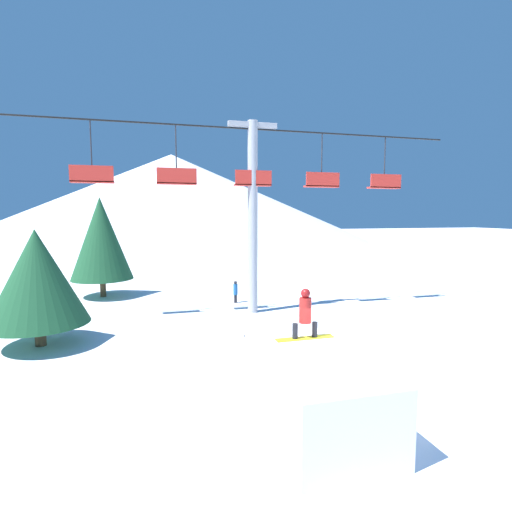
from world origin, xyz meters
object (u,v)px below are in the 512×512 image
Objects in this scene: distant_skier at (235,291)px; pine_tree_near at (37,277)px; snowboarder at (305,314)px; snow_ramp at (315,392)px.

pine_tree_near is at bearing -149.11° from distant_skier.
snowboarder is at bearing -93.67° from distant_skier.
distant_skier is at bearing 86.33° from snowboarder.
pine_tree_near is 3.56× the size of distant_skier.
distant_skier is (0.76, 11.84, -1.65)m from snowboarder.
distant_skier is at bearing 30.89° from pine_tree_near.
snowboarder is at bearing -40.46° from pine_tree_near.
pine_tree_near is at bearing 139.54° from snowboarder.
snow_ramp is 3.39× the size of distant_skier.
snowboarder is 11.98m from distant_skier.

